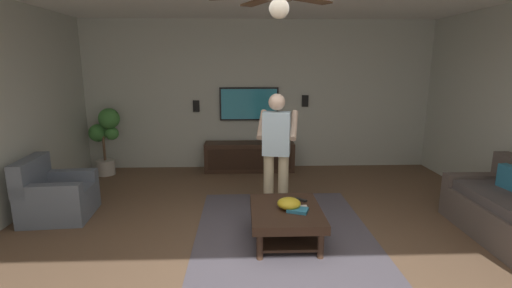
# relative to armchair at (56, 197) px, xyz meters

# --- Properties ---
(ground_plane) EXTENTS (8.80, 8.80, 0.00)m
(ground_plane) POSITION_rel_armchair_xyz_m (-1.27, -2.82, -0.28)
(ground_plane) COLOR brown
(wall_back_tv) EXTENTS (0.10, 6.86, 2.84)m
(wall_back_tv) POSITION_rel_armchair_xyz_m (2.44, -2.82, 1.14)
(wall_back_tv) COLOR #B2B7AD
(wall_back_tv) RESTS_ON ground
(area_rug) EXTENTS (2.68, 2.11, 0.01)m
(area_rug) POSITION_rel_armchair_xyz_m (-0.59, -2.98, -0.27)
(area_rug) COLOR #514C56
(area_rug) RESTS_ON ground
(armchair) EXTENTS (0.86, 0.87, 0.82)m
(armchair) POSITION_rel_armchair_xyz_m (0.00, 0.00, 0.00)
(armchair) COLOR slate
(armchair) RESTS_ON ground
(coffee_table) EXTENTS (1.00, 0.80, 0.40)m
(coffee_table) POSITION_rel_armchair_xyz_m (-0.79, -2.98, 0.02)
(coffee_table) COLOR #332116
(coffee_table) RESTS_ON ground
(media_console) EXTENTS (0.45, 1.70, 0.55)m
(media_console) POSITION_rel_armchair_xyz_m (2.11, -2.62, -0.00)
(media_console) COLOR #332116
(media_console) RESTS_ON ground
(tv) EXTENTS (0.05, 1.13, 0.64)m
(tv) POSITION_rel_armchair_xyz_m (2.35, -2.62, 0.99)
(tv) COLOR black
(person_standing) EXTENTS (0.60, 0.61, 1.64)m
(person_standing) POSITION_rel_armchair_xyz_m (0.08, -2.95, 0.65)
(person_standing) COLOR #C6B793
(person_standing) RESTS_ON ground
(potted_plant_tall) EXTENTS (0.46, 0.61, 1.24)m
(potted_plant_tall) POSITION_rel_armchair_xyz_m (1.94, 0.01, 0.46)
(potted_plant_tall) COLOR #B7B2A8
(potted_plant_tall) RESTS_ON ground
(bowl) EXTENTS (0.27, 0.27, 0.12)m
(bowl) POSITION_rel_armchair_xyz_m (-0.79, -3.02, 0.18)
(bowl) COLOR gold
(bowl) RESTS_ON coffee_table
(remote_white) EXTENTS (0.05, 0.15, 0.02)m
(remote_white) POSITION_rel_armchair_xyz_m (-0.77, -3.15, 0.13)
(remote_white) COLOR white
(remote_white) RESTS_ON coffee_table
(remote_black) EXTENTS (0.14, 0.14, 0.02)m
(remote_black) POSITION_rel_armchair_xyz_m (-0.56, -3.19, 0.13)
(remote_black) COLOR black
(remote_black) RESTS_ON coffee_table
(book) EXTENTS (0.23, 0.26, 0.04)m
(book) POSITION_rel_armchair_xyz_m (-0.89, -3.10, 0.14)
(book) COLOR teal
(book) RESTS_ON coffee_table
(vase_round) EXTENTS (0.22, 0.22, 0.22)m
(vase_round) POSITION_rel_armchair_xyz_m (2.07, -2.97, 0.38)
(vase_round) COLOR teal
(vase_round) RESTS_ON media_console
(wall_speaker_left) EXTENTS (0.06, 0.12, 0.22)m
(wall_speaker_left) POSITION_rel_armchair_xyz_m (2.36, -3.71, 1.04)
(wall_speaker_left) COLOR black
(wall_speaker_right) EXTENTS (0.06, 0.12, 0.22)m
(wall_speaker_right) POSITION_rel_armchair_xyz_m (2.36, -1.60, 0.95)
(wall_speaker_right) COLOR black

